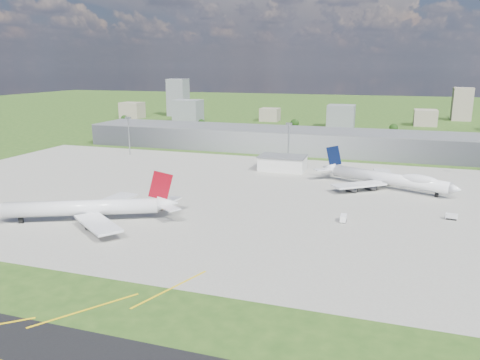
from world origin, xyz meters
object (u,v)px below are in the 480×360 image
(van_white_far, at_px, (452,217))
(van_white_near, at_px, (343,219))
(airliner_red_twin, at_px, (89,208))
(airliner_blue_quad, at_px, (388,179))
(tug_yellow, at_px, (159,208))

(van_white_far, bearing_deg, van_white_near, -151.77)
(airliner_red_twin, xyz_separation_m, airliner_blue_quad, (109.88, 87.98, -0.08))
(airliner_red_twin, bearing_deg, airliner_blue_quad, -165.64)
(airliner_blue_quad, distance_m, van_white_far, 49.13)
(airliner_red_twin, height_order, van_white_far, airliner_red_twin)
(airliner_red_twin, distance_m, van_white_far, 142.39)
(airliner_blue_quad, relative_size, tug_yellow, 19.61)
(van_white_near, bearing_deg, airliner_blue_quad, -15.79)
(van_white_near, bearing_deg, airliner_red_twin, 106.71)
(airliner_red_twin, xyz_separation_m, van_white_near, (94.44, 29.96, -3.89))
(airliner_red_twin, relative_size, airliner_blue_quad, 1.00)
(airliner_red_twin, relative_size, tug_yellow, 19.55)
(tug_yellow, xyz_separation_m, van_white_near, (75.16, 8.83, 0.49))
(airliner_red_twin, distance_m, airliner_blue_quad, 140.76)
(tug_yellow, bearing_deg, van_white_far, -3.48)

